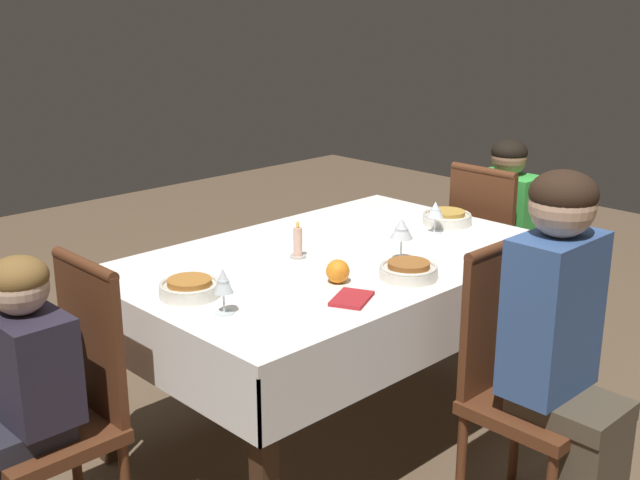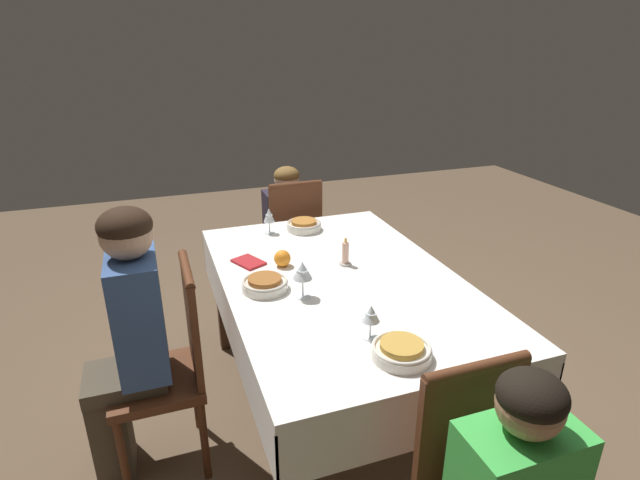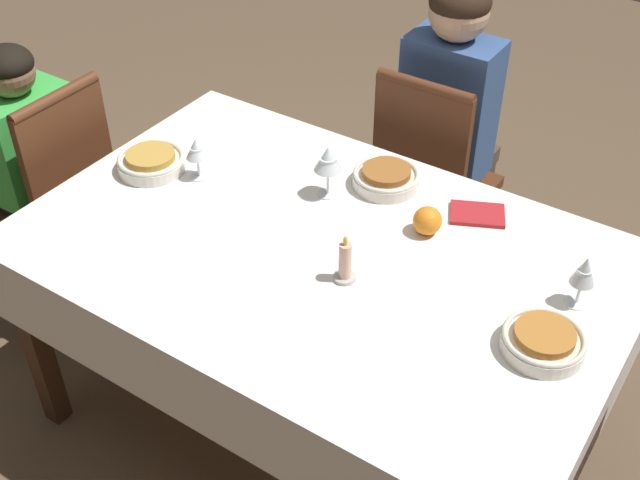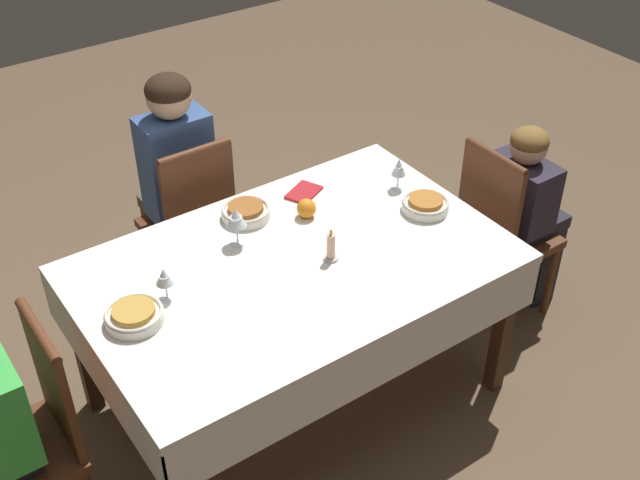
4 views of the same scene
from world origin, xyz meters
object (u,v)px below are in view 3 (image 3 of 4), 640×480
Objects in this scene: chair_east at (59,196)px; person_child_green at (24,167)px; chair_south at (429,179)px; wine_glass_west at (584,273)px; wine_glass_south at (328,160)px; bowl_east at (151,161)px; bowl_south at (386,177)px; orange_fruit at (427,221)px; dining_table at (320,270)px; person_adult_denim at (453,120)px; napkin_red_folded at (477,214)px; bowl_west at (543,341)px; candle_centerpiece at (345,264)px; wine_glass_east at (196,150)px.

chair_east is 0.17m from person_child_green.
chair_south is 0.90× the size of person_child_green.
person_child_green reaches higher than wine_glass_west.
bowl_east is at bearing 19.71° from wine_glass_south.
chair_east is 1.13m from bowl_south.
orange_fruit is (0.43, -0.05, -0.06)m from wine_glass_west.
dining_table is 0.68m from wine_glass_west.
chair_south is at bearing -83.08° from bowl_south.
dining_table is 0.36m from bowl_south.
person_adult_denim reaches higher than orange_fruit.
bowl_south is 2.50× the size of orange_fruit.
chair_east is 1.40m from napkin_red_folded.
bowl_west is 0.95× the size of bowl_east.
chair_south is (0.05, -0.75, -0.16)m from dining_table.
wine_glass_west is 0.44m from orange_fruit.
person_adult_denim is 0.99m from candle_centerpiece.
wine_glass_east reaches higher than bowl_west.
person_adult_denim is at bearing 132.91° from chair_east.
person_adult_denim reaches higher than wine_glass_west.
candle_centerpiece reaches higher than napkin_red_folded.
chair_south is 0.66m from orange_fruit.
person_child_green reaches higher than bowl_west.
chair_east is at bearing -2.50° from candle_centerpiece.
wine_glass_west is 1.10× the size of wine_glass_east.
chair_south is 1.38m from person_child_green.
bowl_west is at bearing 177.46° from dining_table.
napkin_red_folded is (-0.76, -0.28, -0.09)m from wine_glass_east.
person_child_green is (1.14, 0.78, 0.06)m from chair_south.
wine_glass_south reaches higher than napkin_red_folded.
wine_glass_east is (-0.14, -0.05, 0.07)m from bowl_east.
orange_fruit reaches higher than bowl_south.
candle_centerpiece is at bearing 106.11° from bowl_south.
wine_glass_south is 1.12× the size of wine_glass_west.
napkin_red_folded is at bearing -128.86° from dining_table.
chair_east is 7.04× the size of wine_glass_east.
person_adult_denim is 5.77× the size of bowl_east.
wine_glass_west is (-0.63, -0.16, 0.18)m from dining_table.
chair_east is at bearing 1.13° from dining_table.
dining_table is at bearing 90.02° from bowl_south.
person_adult_denim is 0.64m from napkin_red_folded.
wine_glass_south is 1.16× the size of candle_centerpiece.
bowl_east is 0.75m from candle_centerpiece.
dining_table is 0.63m from bowl_west.
person_child_green is at bearing 12.14° from wine_glass_south.
napkin_red_folded is at bearing 104.19° from person_child_green.
chair_south reaches higher than bowl_west.
person_child_green is at bearing -0.22° from bowl_west.
wine_glass_south is 0.75m from wine_glass_west.
wine_glass_south reaches higher than orange_fruit.
chair_south is 0.65m from wine_glass_south.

